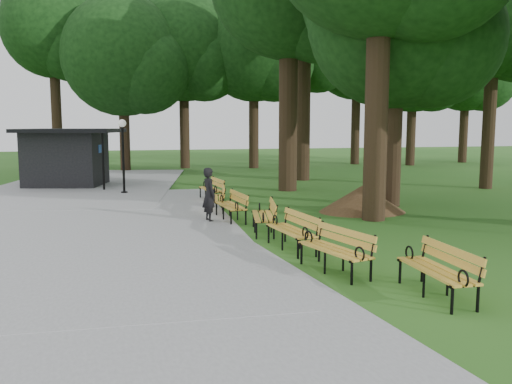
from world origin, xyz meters
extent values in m
plane|color=#245819|center=(0.00, 0.00, 0.00)|extent=(100.00, 100.00, 0.00)
cube|color=gray|center=(-4.00, 3.00, 0.03)|extent=(12.00, 38.00, 0.06)
imported|color=black|center=(-0.74, 2.98, 0.81)|extent=(0.51, 0.66, 1.61)
cylinder|color=black|center=(-3.17, 10.23, 1.41)|extent=(0.10, 0.10, 2.83)
sphere|color=white|center=(-3.17, 10.23, 2.93)|extent=(0.32, 0.32, 0.32)
cone|color=#47301C|center=(4.45, 3.56, 0.44)|extent=(2.43, 2.43, 0.88)
cylinder|color=black|center=(4.13, 2.09, 4.01)|extent=(0.70, 0.70, 8.02)
cylinder|color=black|center=(6.04, 4.55, 2.96)|extent=(0.60, 0.60, 5.92)
sphere|color=black|center=(6.04, 4.55, 6.48)|extent=(6.17, 6.17, 6.17)
cylinder|color=black|center=(3.79, 9.70, 4.11)|extent=(0.80, 0.80, 8.21)
cylinder|color=black|center=(5.88, 13.80, 4.33)|extent=(0.76, 0.76, 8.66)
cylinder|color=black|center=(12.74, 8.26, 3.49)|extent=(0.56, 0.56, 6.97)
sphere|color=black|center=(12.74, 8.26, 7.63)|extent=(5.50, 5.50, 5.50)
camera|label=1|loc=(-3.18, -12.47, 2.85)|focal=37.37mm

